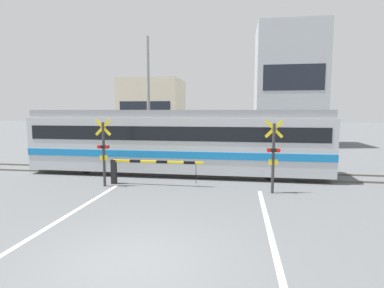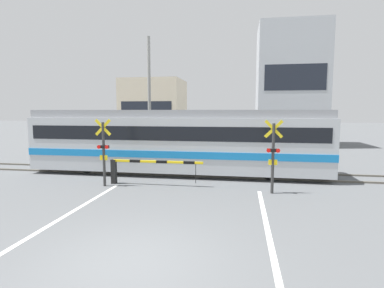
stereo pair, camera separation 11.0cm
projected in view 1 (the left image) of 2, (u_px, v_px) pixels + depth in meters
ground_plane at (133, 263)px, 6.03m from camera, size 160.00×160.00×0.00m
rail_track_near at (194, 176)px, 13.97m from camera, size 50.00×0.10×0.08m
rail_track_far at (198, 170)px, 15.38m from camera, size 50.00×0.10×0.08m
road_stripe_left at (36, 234)px, 7.45m from camera, size 0.14×9.98×0.01m
road_stripe_right at (275, 251)px, 6.56m from camera, size 0.14×9.98×0.01m
commuter_train at (177, 140)px, 14.65m from camera, size 14.18×2.72×3.12m
crossing_barrier_near at (138, 167)px, 12.44m from camera, size 3.91×0.20×1.04m
crossing_barrier_far at (239, 151)px, 17.30m from camera, size 3.91×0.20×1.04m
crossing_signal_left at (104, 150)px, 12.09m from camera, size 0.68×0.15×2.75m
crossing_signal_right at (273, 153)px, 11.06m from camera, size 0.68×0.15×2.75m
pedestrian at (215, 140)px, 21.15m from camera, size 0.38×0.23×1.80m
building_left_of_street at (153, 111)px, 29.06m from camera, size 5.54×5.09×6.05m
building_right_of_street at (288, 86)px, 26.86m from camera, size 5.79×5.09×10.54m
utility_pole_streetside at (148, 97)px, 20.36m from camera, size 0.22×0.22×8.03m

